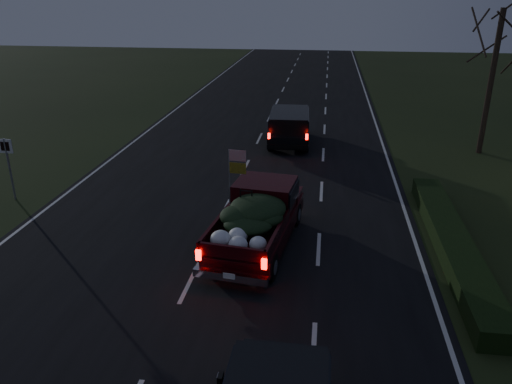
# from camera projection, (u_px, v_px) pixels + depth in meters

# --- Properties ---
(ground) EXTENTS (120.00, 120.00, 0.00)m
(ground) POSITION_uv_depth(u_px,v_px,m) (190.00, 282.00, 14.23)
(ground) COLOR black
(ground) RESTS_ON ground
(road_asphalt) EXTENTS (14.00, 120.00, 0.02)m
(road_asphalt) POSITION_uv_depth(u_px,v_px,m) (190.00, 282.00, 14.23)
(road_asphalt) COLOR black
(road_asphalt) RESTS_ON ground
(hedge_row) EXTENTS (1.00, 10.00, 0.60)m
(hedge_row) POSITION_uv_depth(u_px,v_px,m) (452.00, 242.00, 15.87)
(hedge_row) COLOR black
(hedge_row) RESTS_ON ground
(route_sign) EXTENTS (0.55, 0.08, 2.50)m
(route_sign) POSITION_uv_depth(u_px,v_px,m) (8.00, 160.00, 19.29)
(route_sign) COLOR gray
(route_sign) RESTS_ON ground
(bare_tree_far) EXTENTS (3.60, 3.60, 7.00)m
(bare_tree_far) POSITION_uv_depth(u_px,v_px,m) (497.00, 47.00, 23.63)
(bare_tree_far) COLOR black
(bare_tree_far) RESTS_ON ground
(pickup_truck) EXTENTS (2.71, 5.61, 2.83)m
(pickup_truck) POSITION_uv_depth(u_px,v_px,m) (258.00, 215.00, 15.98)
(pickup_truck) COLOR black
(pickup_truck) RESTS_ON ground
(lead_suv) EXTENTS (2.29, 5.06, 1.43)m
(lead_suv) POSITION_uv_depth(u_px,v_px,m) (289.00, 124.00, 26.76)
(lead_suv) COLOR black
(lead_suv) RESTS_ON ground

